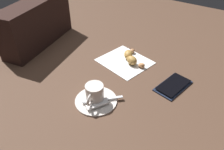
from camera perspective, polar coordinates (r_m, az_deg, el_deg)
ground_plane at (r=0.79m, az=-0.87°, el=-1.22°), size 1.80×1.80×0.00m
saucer at (r=0.71m, az=-4.08°, el=-6.38°), size 0.13×0.13×0.01m
espresso_cup at (r=0.69m, az=-4.50°, el=-4.54°), size 0.08×0.06×0.05m
teaspoon at (r=0.70m, az=-4.26°, el=-6.37°), size 0.10×0.10×0.01m
sugar_packet at (r=0.69m, az=-3.76°, el=-7.52°), size 0.07×0.05×0.01m
napkin at (r=0.89m, az=3.26°, el=3.52°), size 0.20×0.22×0.00m
croissant at (r=0.88m, az=4.85°, el=4.49°), size 0.11×0.11×0.03m
cell_phone at (r=0.79m, az=15.27°, el=-2.59°), size 0.15×0.10×0.01m
laptop_bag at (r=1.02m, az=-18.61°, el=12.32°), size 0.37×0.16×0.19m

